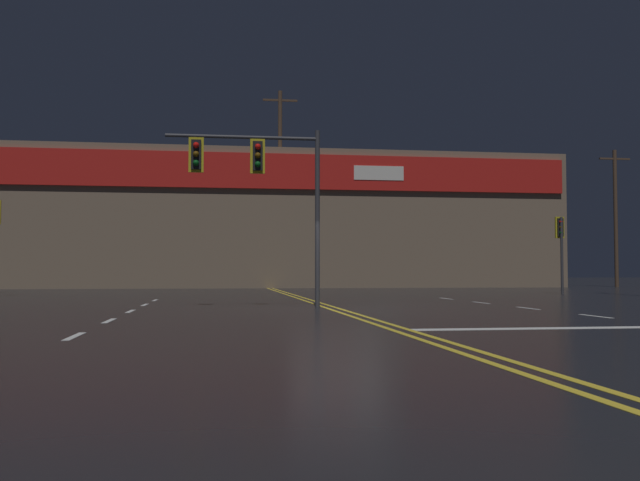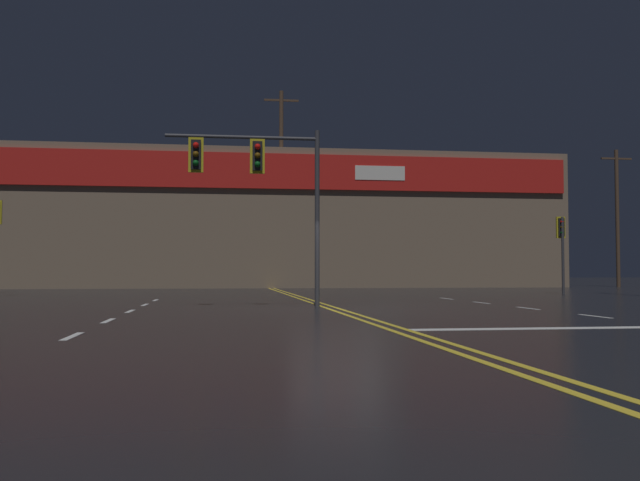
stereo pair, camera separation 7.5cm
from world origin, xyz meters
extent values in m
plane|color=black|center=(0.00, 0.00, 0.00)|extent=(200.00, 200.00, 0.00)
cube|color=gold|center=(-0.15, 0.00, 0.00)|extent=(0.12, 60.00, 0.01)
cube|color=gold|center=(0.15, 0.00, 0.00)|extent=(0.12, 60.00, 0.01)
cube|color=silver|center=(-5.39, -7.20, 0.00)|extent=(0.12, 1.40, 0.01)
cube|color=silver|center=(-5.39, -3.60, 0.00)|extent=(0.12, 1.40, 0.01)
cube|color=silver|center=(-5.39, 0.00, 0.00)|extent=(0.12, 1.40, 0.01)
cube|color=silver|center=(-5.39, 3.60, 0.00)|extent=(0.12, 1.40, 0.01)
cube|color=silver|center=(-5.39, 7.20, 0.00)|extent=(0.12, 1.40, 0.01)
cube|color=silver|center=(5.39, -3.60, 0.00)|extent=(0.12, 1.40, 0.01)
cube|color=silver|center=(5.39, 0.00, 0.00)|extent=(0.12, 1.40, 0.01)
cube|color=silver|center=(5.39, 3.60, 0.00)|extent=(0.12, 1.40, 0.01)
cube|color=silver|center=(5.39, 7.20, 0.00)|extent=(0.12, 1.40, 0.01)
cylinder|color=#38383D|center=(-0.34, 1.41, 2.56)|extent=(0.14, 0.14, 5.11)
cylinder|color=#38383D|center=(-2.50, 1.41, 4.86)|extent=(4.33, 0.10, 0.10)
cube|color=black|center=(-2.07, 1.41, 4.32)|extent=(0.28, 0.24, 0.84)
cube|color=gold|center=(-2.07, 1.41, 4.32)|extent=(0.42, 0.08, 0.99)
sphere|color=red|center=(-2.07, 1.25, 4.57)|extent=(0.17, 0.17, 0.17)
sphere|color=#543707|center=(-2.07, 1.25, 4.32)|extent=(0.17, 0.17, 0.17)
sphere|color=#084513|center=(-2.07, 1.25, 4.07)|extent=(0.17, 0.17, 0.17)
cube|color=black|center=(-3.80, 1.41, 4.32)|extent=(0.28, 0.24, 0.84)
cube|color=gold|center=(-3.80, 1.41, 4.32)|extent=(0.42, 0.08, 0.99)
sphere|color=red|center=(-3.80, 1.25, 4.57)|extent=(0.17, 0.17, 0.17)
sphere|color=#543707|center=(-3.80, 1.25, 4.32)|extent=(0.17, 0.17, 0.17)
sphere|color=#084513|center=(-3.80, 1.25, 4.07)|extent=(0.17, 0.17, 0.17)
cylinder|color=#38383D|center=(12.39, 11.74, 1.76)|extent=(0.13, 0.13, 3.53)
cube|color=black|center=(12.39, 11.92, 3.06)|extent=(0.28, 0.24, 0.84)
cube|color=gold|center=(12.39, 11.92, 3.06)|extent=(0.42, 0.08, 0.99)
sphere|color=red|center=(12.39, 11.76, 3.31)|extent=(0.17, 0.17, 0.17)
sphere|color=#543707|center=(12.39, 11.76, 3.06)|extent=(0.17, 0.17, 0.17)
sphere|color=#084513|center=(12.39, 11.76, 2.80)|extent=(0.17, 0.17, 0.17)
cube|color=#7A6651|center=(0.00, 29.96, 4.39)|extent=(38.96, 10.00, 8.78)
cube|color=red|center=(0.00, 24.86, 7.24)|extent=(38.18, 0.20, 2.19)
cube|color=white|center=(6.82, 24.81, 7.24)|extent=(3.20, 0.16, 0.90)
cylinder|color=#4C3828|center=(0.67, 25.91, 6.27)|extent=(0.26, 0.26, 12.54)
cube|color=#4C3828|center=(0.67, 25.91, 11.94)|extent=(2.20, 0.12, 0.12)
cylinder|color=#4C3828|center=(23.49, 25.91, 4.65)|extent=(0.26, 0.26, 9.30)
cube|color=#4C3828|center=(23.49, 25.91, 8.70)|extent=(2.20, 0.12, 0.12)
camera|label=1|loc=(-3.16, -18.89, 1.02)|focal=40.00mm
camera|label=2|loc=(-3.08, -18.90, 1.02)|focal=40.00mm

